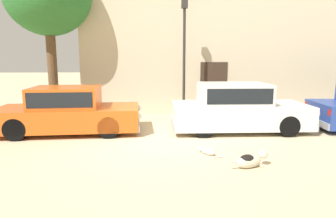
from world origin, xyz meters
TOP-DOWN VIEW (x-y plane):
  - ground_plane at (0.00, 0.00)m, footprint 80.00×80.00m
  - parked_sedan_nearest at (-2.53, 1.28)m, footprint 4.48×2.04m
  - parked_sedan_second at (2.68, 1.36)m, footprint 4.28×1.83m
  - apartment_block at (4.80, 7.45)m, footprint 15.31×6.40m
  - stray_dog_spotted at (2.12, -1.86)m, footprint 0.96×0.42m
  - stray_cat at (1.36, -0.98)m, footprint 0.51×0.51m
  - street_lamp at (1.18, 3.18)m, footprint 0.22×0.22m

SIDE VIEW (x-z plane):
  - ground_plane at x=0.00m, z-range 0.00..0.00m
  - stray_cat at x=1.36m, z-range 0.00..0.16m
  - stray_dog_spotted at x=2.12m, z-range -0.02..0.35m
  - parked_sedan_nearest at x=-2.53m, z-range -0.01..1.40m
  - parked_sedan_second at x=2.68m, z-range 0.00..1.49m
  - street_lamp at x=1.18m, z-range 0.56..4.84m
  - apartment_block at x=4.80m, z-range 0.00..8.16m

